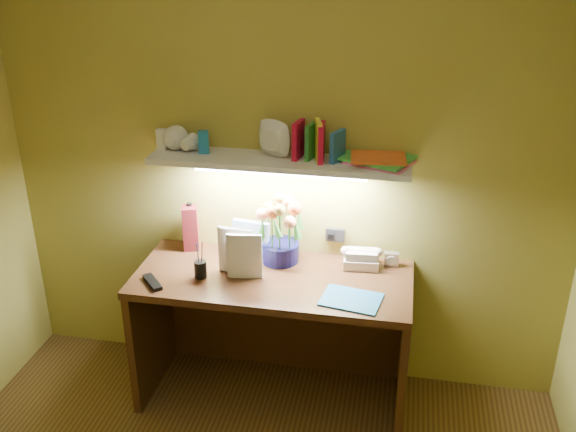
% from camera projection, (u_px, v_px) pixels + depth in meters
% --- Properties ---
extents(desk, '(1.40, 0.60, 0.75)m').
position_uv_depth(desk, '(273.00, 338.00, 3.39)').
color(desk, '#35220E').
rests_on(desk, ground).
extents(flower_bouquet, '(0.25, 0.25, 0.35)m').
position_uv_depth(flower_bouquet, '(280.00, 230.00, 3.32)').
color(flower_bouquet, '#0B0B3A').
rests_on(flower_bouquet, desk).
extents(telephone, '(0.19, 0.15, 0.11)m').
position_uv_depth(telephone, '(361.00, 257.00, 3.31)').
color(telephone, beige).
rests_on(telephone, desk).
extents(desk_clock, '(0.07, 0.04, 0.07)m').
position_uv_depth(desk_clock, '(391.00, 259.00, 3.32)').
color(desk_clock, silver).
rests_on(desk_clock, desk).
extents(whisky_bottle, '(0.08, 0.08, 0.26)m').
position_uv_depth(whisky_bottle, '(191.00, 225.00, 3.48)').
color(whisky_bottle, '#AC5221').
rests_on(whisky_bottle, desk).
extents(whisky_box, '(0.10, 0.10, 0.25)m').
position_uv_depth(whisky_box, '(190.00, 228.00, 3.46)').
color(whisky_box, '#5A1316').
rests_on(whisky_box, desk).
extents(pen_cup, '(0.06, 0.06, 0.15)m').
position_uv_depth(pen_cup, '(200.00, 264.00, 3.19)').
color(pen_cup, black).
rests_on(pen_cup, desk).
extents(art_card, '(0.20, 0.07, 0.20)m').
position_uv_depth(art_card, '(250.00, 239.00, 3.39)').
color(art_card, white).
rests_on(art_card, desk).
extents(tv_remote, '(0.14, 0.15, 0.02)m').
position_uv_depth(tv_remote, '(152.00, 282.00, 3.16)').
color(tv_remote, black).
rests_on(tv_remote, desk).
extents(blue_folder, '(0.31, 0.24, 0.01)m').
position_uv_depth(blue_folder, '(351.00, 299.00, 3.02)').
color(blue_folder, '#1B6FB0').
rests_on(blue_folder, desk).
extents(desk_book_a, '(0.19, 0.05, 0.25)m').
position_uv_depth(desk_book_a, '(218.00, 248.00, 3.24)').
color(desk_book_a, white).
rests_on(desk_book_a, desk).
extents(desk_book_b, '(0.18, 0.04, 0.24)m').
position_uv_depth(desk_book_b, '(227.00, 256.00, 3.17)').
color(desk_book_b, silver).
rests_on(desk_book_b, desk).
extents(wall_shelf, '(1.32, 0.36, 0.23)m').
position_uv_depth(wall_shelf, '(281.00, 156.00, 3.15)').
color(wall_shelf, silver).
rests_on(wall_shelf, ground).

